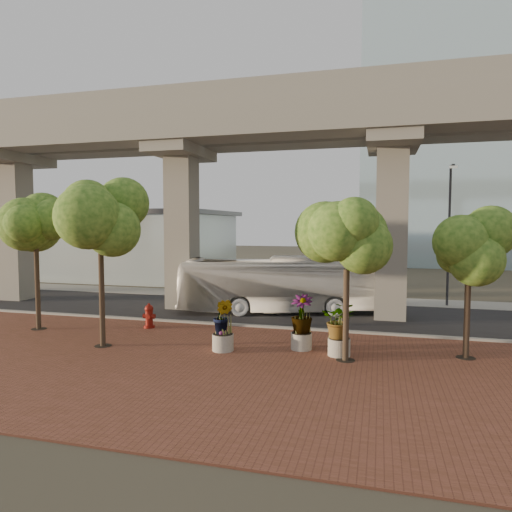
# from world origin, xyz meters

# --- Properties ---
(ground) EXTENTS (160.00, 160.00, 0.00)m
(ground) POSITION_xyz_m (0.00, 0.00, 0.00)
(ground) COLOR #3D3A2D
(ground) RESTS_ON ground
(brick_plaza) EXTENTS (70.00, 13.00, 0.06)m
(brick_plaza) POSITION_xyz_m (0.00, -8.00, 0.03)
(brick_plaza) COLOR brown
(brick_plaza) RESTS_ON ground
(asphalt_road) EXTENTS (90.00, 8.00, 0.04)m
(asphalt_road) POSITION_xyz_m (0.00, 2.00, 0.02)
(asphalt_road) COLOR black
(asphalt_road) RESTS_ON ground
(curb_strip) EXTENTS (70.00, 0.25, 0.16)m
(curb_strip) POSITION_xyz_m (0.00, -2.00, 0.08)
(curb_strip) COLOR gray
(curb_strip) RESTS_ON ground
(far_sidewalk) EXTENTS (90.00, 3.00, 0.06)m
(far_sidewalk) POSITION_xyz_m (0.00, 7.50, 0.03)
(far_sidewalk) COLOR gray
(far_sidewalk) RESTS_ON ground
(transit_viaduct) EXTENTS (72.00, 5.60, 12.40)m
(transit_viaduct) POSITION_xyz_m (0.00, 2.00, 7.29)
(transit_viaduct) COLOR gray
(transit_viaduct) RESTS_ON ground
(station_pavilion) EXTENTS (23.00, 13.00, 6.30)m
(station_pavilion) POSITION_xyz_m (-20.00, 16.00, 3.22)
(station_pavilion) COLOR silver
(station_pavilion) RESTS_ON ground
(transit_bus) EXTENTS (11.70, 5.57, 3.18)m
(transit_bus) POSITION_xyz_m (-0.09, 2.09, 1.59)
(transit_bus) COLOR silver
(transit_bus) RESTS_ON ground
(fire_hydrant) EXTENTS (0.59, 0.53, 1.18)m
(fire_hydrant) POSITION_xyz_m (-5.29, -3.48, 0.63)
(fire_hydrant) COLOR maroon
(fire_hydrant) RESTS_ON ground
(planter_front) EXTENTS (1.89, 1.89, 2.08)m
(planter_front) POSITION_xyz_m (4.00, -5.84, 1.32)
(planter_front) COLOR #A09B91
(planter_front) RESTS_ON ground
(planter_right) EXTENTS (2.05, 2.05, 2.19)m
(planter_right) POSITION_xyz_m (2.47, -5.33, 1.39)
(planter_right) COLOR #9D9B8E
(planter_right) RESTS_ON ground
(planter_left) EXTENTS (1.88, 1.88, 2.07)m
(planter_left) POSITION_xyz_m (-0.50, -6.34, 1.32)
(planter_left) COLOR gray
(planter_left) RESTS_ON ground
(street_tree_far_west) EXTENTS (3.84, 3.84, 6.83)m
(street_tree_far_west) POSITION_xyz_m (-10.24, -5.14, 5.12)
(street_tree_far_west) COLOR #3F3124
(street_tree_far_west) RESTS_ON ground
(street_tree_near_west) EXTENTS (3.81, 3.81, 6.74)m
(street_tree_near_west) POSITION_xyz_m (-5.50, -6.99, 5.04)
(street_tree_near_west) COLOR #3F3124
(street_tree_near_west) RESTS_ON ground
(street_tree_near_east) EXTENTS (3.71, 3.71, 6.14)m
(street_tree_near_east) POSITION_xyz_m (4.28, -6.39, 4.49)
(street_tree_near_east) COLOR #3F3124
(street_tree_near_east) RESTS_ON ground
(street_tree_far_east) EXTENTS (2.97, 2.97, 5.55)m
(street_tree_far_east) POSITION_xyz_m (8.61, -4.90, 4.23)
(street_tree_far_east) COLOR #3F3124
(street_tree_far_east) RESTS_ON ground
(streetlamp_west) EXTENTS (0.39, 1.14, 7.89)m
(streetlamp_west) POSITION_xyz_m (-7.93, 6.60, 4.61)
(streetlamp_west) COLOR #28282D
(streetlamp_west) RESTS_ON ground
(streetlamp_east) EXTENTS (0.42, 1.24, 8.54)m
(streetlamp_east) POSITION_xyz_m (9.50, 6.75, 4.98)
(streetlamp_east) COLOR #323338
(streetlamp_east) RESTS_ON ground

